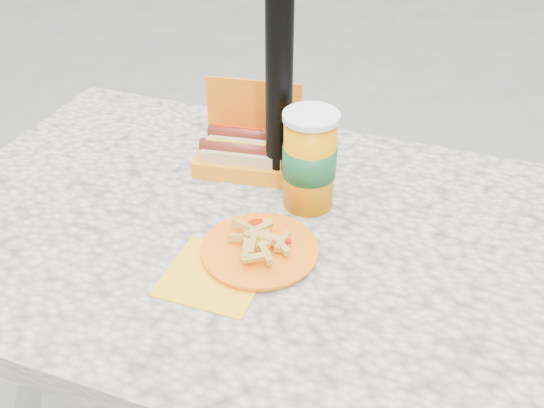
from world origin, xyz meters
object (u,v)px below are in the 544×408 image
(hotdog_box, at_px, (247,151))
(umbrella_pole, at_px, (280,2))
(fries_plate, at_px, (256,250))
(soda_cup, at_px, (309,160))

(hotdog_box, bearing_deg, umbrella_pole, -25.36)
(fries_plate, xyz_separation_m, soda_cup, (0.04, 0.17, 0.08))
(soda_cup, bearing_deg, umbrella_pole, 143.13)
(hotdog_box, distance_m, soda_cup, 0.19)
(fries_plate, distance_m, soda_cup, 0.20)
(umbrella_pole, bearing_deg, hotdog_box, 163.20)
(hotdog_box, bearing_deg, fries_plate, -73.58)
(hotdog_box, relative_size, fries_plate, 0.85)
(umbrella_pole, xyz_separation_m, hotdog_box, (-0.08, 0.02, -0.31))
(hotdog_box, xyz_separation_m, fries_plate, (0.12, -0.26, -0.02))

